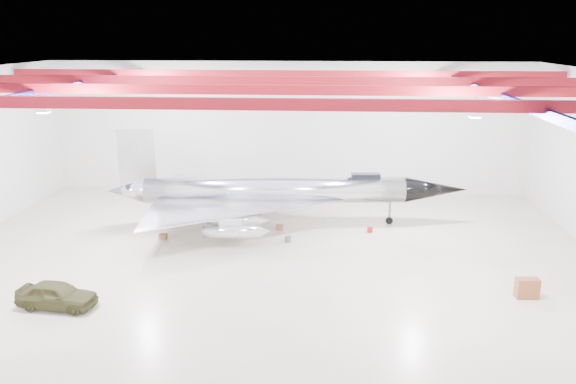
{
  "coord_description": "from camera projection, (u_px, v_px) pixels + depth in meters",
  "views": [
    {
      "loc": [
        3.49,
        -31.62,
        13.14
      ],
      "look_at": [
        1.02,
        2.0,
        3.61
      ],
      "focal_mm": 35.0,
      "sensor_mm": 36.0,
      "label": 1
    }
  ],
  "objects": [
    {
      "name": "oil_barrel",
      "position": [
        279.0,
        227.0,
        38.97
      ],
      "size": [
        0.49,
        0.39,
        0.34
      ],
      "primitive_type": "cube",
      "rotation": [
        0.0,
        0.0,
        0.02
      ],
      "color": "olive",
      "rests_on": "floor"
    },
    {
      "name": "crate_small",
      "position": [
        182.0,
        215.0,
        41.8
      ],
      "size": [
        0.39,
        0.31,
        0.27
      ],
      "primitive_type": "cube",
      "rotation": [
        0.0,
        0.0,
        -0.0
      ],
      "color": "#59595B",
      "rests_on": "floor"
    },
    {
      "name": "wall_back",
      "position": [
        287.0,
        128.0,
        47.07
      ],
      "size": [
        40.0,
        0.0,
        40.0
      ],
      "primitive_type": "plane",
      "rotation": [
        1.57,
        0.0,
        0.0
      ],
      "color": "silver",
      "rests_on": "floor"
    },
    {
      "name": "tool_chest",
      "position": [
        370.0,
        230.0,
        38.5
      ],
      "size": [
        0.46,
        0.46,
        0.35
      ],
      "primitive_type": "cylinder",
      "rotation": [
        0.0,
        0.0,
        0.19
      ],
      "color": "#9E170F",
      "rests_on": "floor"
    },
    {
      "name": "jeep",
      "position": [
        57.0,
        295.0,
        27.8
      ],
      "size": [
        4.09,
        1.96,
        1.35
      ],
      "primitive_type": "imported",
      "rotation": [
        0.0,
        0.0,
        1.48
      ],
      "color": "#3E3D1F",
      "rests_on": "floor"
    },
    {
      "name": "ceiling",
      "position": [
        267.0,
        74.0,
        31.18
      ],
      "size": [
        40.0,
        40.0,
        0.0
      ],
      "primitive_type": "plane",
      "rotation": [
        3.14,
        0.0,
        0.0
      ],
      "color": "#0A0F38",
      "rests_on": "wall_back"
    },
    {
      "name": "ceiling_structure",
      "position": [
        267.0,
        86.0,
        31.36
      ],
      "size": [
        39.5,
        29.5,
        1.08
      ],
      "color": "maroon",
      "rests_on": "ceiling"
    },
    {
      "name": "desk",
      "position": [
        527.0,
        288.0,
        28.84
      ],
      "size": [
        1.19,
        0.66,
        1.05
      ],
      "primitive_type": "cube",
      "rotation": [
        0.0,
        0.0,
        0.07
      ],
      "color": "brown",
      "rests_on": "floor"
    },
    {
      "name": "crate_ply",
      "position": [
        163.0,
        236.0,
        37.24
      ],
      "size": [
        0.51,
        0.41,
        0.35
      ],
      "primitive_type": "cube",
      "rotation": [
        0.0,
        0.0,
        -0.03
      ],
      "color": "olive",
      "rests_on": "floor"
    },
    {
      "name": "toolbox_red",
      "position": [
        253.0,
        218.0,
        40.92
      ],
      "size": [
        0.51,
        0.42,
        0.33
      ],
      "primitive_type": "cube",
      "rotation": [
        0.0,
        0.0,
        0.09
      ],
      "color": "#9E170F",
      "rests_on": "floor"
    },
    {
      "name": "floor",
      "position": [
        269.0,
        258.0,
        34.17
      ],
      "size": [
        40.0,
        40.0,
        0.0
      ],
      "primitive_type": "plane",
      "color": "beige",
      "rests_on": "ground"
    },
    {
      "name": "spares_box",
      "position": [
        275.0,
        207.0,
        43.68
      ],
      "size": [
        0.5,
        0.5,
        0.35
      ],
      "primitive_type": "cylinder",
      "rotation": [
        0.0,
        0.0,
        -0.39
      ],
      "color": "#59595B",
      "rests_on": "floor"
    },
    {
      "name": "engine_drum",
      "position": [
        288.0,
        239.0,
        36.68
      ],
      "size": [
        0.49,
        0.49,
        0.37
      ],
      "primitive_type": "cylinder",
      "rotation": [
        0.0,
        0.0,
        -0.24
      ],
      "color": "#59595B",
      "rests_on": "floor"
    },
    {
      "name": "jet_aircraft",
      "position": [
        274.0,
        194.0,
        39.48
      ],
      "size": [
        25.48,
        15.73,
        6.94
      ],
      "rotation": [
        0.0,
        0.0,
        0.09
      ],
      "color": "silver",
      "rests_on": "floor"
    }
  ]
}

